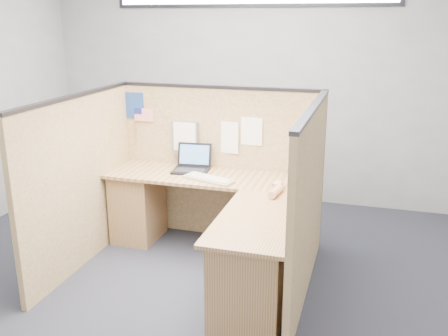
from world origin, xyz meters
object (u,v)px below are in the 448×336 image
(keyboard, at_px, (209,179))
(mouse, at_px, (278,186))
(l_desk, at_px, (215,227))
(laptop, at_px, (193,164))

(keyboard, relative_size, mouse, 5.18)
(l_desk, distance_m, mouse, 0.66)
(laptop, relative_size, mouse, 3.61)
(l_desk, height_order, keyboard, keyboard)
(laptop, height_order, mouse, laptop)
(laptop, xyz_separation_m, keyboard, (0.25, -0.27, -0.04))
(keyboard, bearing_deg, mouse, 15.99)
(keyboard, xyz_separation_m, mouse, (0.64, -0.03, 0.01))
(laptop, distance_m, keyboard, 0.37)
(mouse, bearing_deg, keyboard, 177.59)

